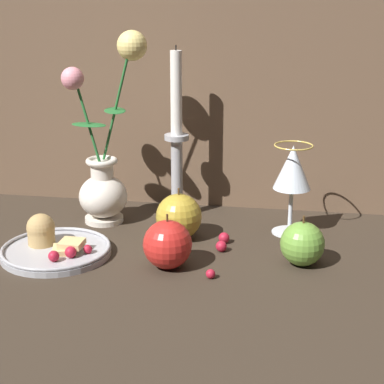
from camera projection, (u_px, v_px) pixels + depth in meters
ground_plane at (177, 248)px, 1.13m from camera, size 2.40×2.40×0.00m
vase at (105, 165)px, 1.22m from camera, size 0.16×0.09×0.37m
plate_with_pastries at (53, 246)px, 1.10m from camera, size 0.19×0.19×0.07m
wine_glass at (292, 171)px, 1.16m from camera, size 0.07×0.07×0.17m
candlestick at (177, 154)px, 1.24m from camera, size 0.07×0.07×0.34m
apple_beside_vase at (179, 217)px, 1.16m from camera, size 0.08×0.08×0.10m
apple_near_glass at (302, 244)px, 1.05m from camera, size 0.07×0.07×0.09m
apple_at_table_edge at (166, 244)px, 1.04m from camera, size 0.08×0.08×0.09m
berry_near_plate at (211, 274)px, 1.01m from camera, size 0.02×0.02×0.02m
berry_front_center at (221, 246)px, 1.11m from camera, size 0.02×0.02×0.02m
berry_by_glass_stem at (224, 238)px, 1.15m from camera, size 0.02×0.02×0.02m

